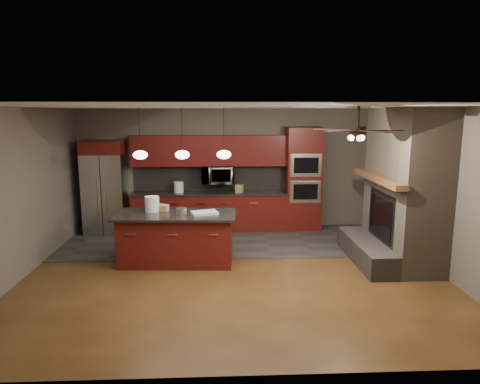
{
  "coord_description": "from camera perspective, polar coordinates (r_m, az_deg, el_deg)",
  "views": [
    {
      "loc": [
        -0.21,
        -7.03,
        2.7
      ],
      "look_at": [
        0.14,
        0.6,
        1.29
      ],
      "focal_mm": 32.0,
      "sensor_mm": 36.0,
      "label": 1
    }
  ],
  "objects": [
    {
      "name": "ground",
      "position": [
        7.53,
        -0.85,
        -10.53
      ],
      "size": [
        7.0,
        7.0,
        0.0
      ],
      "primitive_type": "plane",
      "color": "brown",
      "rests_on": "ground"
    },
    {
      "name": "ceiling",
      "position": [
        7.03,
        -0.91,
        11.3
      ],
      "size": [
        7.0,
        6.0,
        0.02
      ],
      "primitive_type": "cube",
      "color": "white",
      "rests_on": "back_wall"
    },
    {
      "name": "back_wall",
      "position": [
        10.11,
        -1.4,
        3.09
      ],
      "size": [
        7.0,
        0.02,
        2.8
      ],
      "primitive_type": "cube",
      "color": "#655B50",
      "rests_on": "ground"
    },
    {
      "name": "right_wall",
      "position": [
        8.05,
        24.87,
        0.21
      ],
      "size": [
        0.02,
        6.0,
        2.8
      ],
      "primitive_type": "cube",
      "color": "#655B50",
      "rests_on": "ground"
    },
    {
      "name": "left_wall",
      "position": [
        7.87,
        -27.28,
        -0.2
      ],
      "size": [
        0.02,
        6.0,
        2.8
      ],
      "primitive_type": "cube",
      "color": "#655B50",
      "rests_on": "ground"
    },
    {
      "name": "slate_tile_patch",
      "position": [
        9.23,
        -1.2,
        -6.49
      ],
      "size": [
        7.0,
        2.4,
        0.01
      ],
      "primitive_type": "cube",
      "color": "#383532",
      "rests_on": "ground"
    },
    {
      "name": "fireplace_column",
      "position": [
        8.23,
        20.69,
        -0.02
      ],
      "size": [
        1.3,
        2.1,
        2.8
      ],
      "color": "#726552",
      "rests_on": "ground"
    },
    {
      "name": "back_cabinetry",
      "position": [
        9.94,
        -4.09,
        -0.01
      ],
      "size": [
        3.59,
        0.64,
        2.2
      ],
      "color": "#54170F",
      "rests_on": "ground"
    },
    {
      "name": "oven_tower",
      "position": [
        10.02,
        8.41,
        1.71
      ],
      "size": [
        0.8,
        0.63,
        2.38
      ],
      "color": "#54170F",
      "rests_on": "ground"
    },
    {
      "name": "microwave",
      "position": [
        9.88,
        -2.96,
        2.32
      ],
      "size": [
        0.73,
        0.41,
        0.5
      ],
      "primitive_type": "imported",
      "color": "silver",
      "rests_on": "back_cabinetry"
    },
    {
      "name": "refrigerator",
      "position": [
        10.13,
        -17.52,
        0.62
      ],
      "size": [
        0.9,
        0.75,
        2.1
      ],
      "color": "silver",
      "rests_on": "ground"
    },
    {
      "name": "kitchen_island",
      "position": [
        7.89,
        -8.45,
        -6.09
      ],
      "size": [
        2.2,
        1.09,
        0.92
      ],
      "rotation": [
        0.0,
        0.0,
        -0.05
      ],
      "color": "#54170F",
      "rests_on": "ground"
    },
    {
      "name": "white_bucket",
      "position": [
        8.0,
        -11.66,
        -1.57
      ],
      "size": [
        0.31,
        0.31,
        0.28
      ],
      "primitive_type": "cylinder",
      "rotation": [
        0.0,
        0.0,
        0.23
      ],
      "color": "white",
      "rests_on": "kitchen_island"
    },
    {
      "name": "paint_can",
      "position": [
        7.69,
        -7.79,
        -2.53
      ],
      "size": [
        0.21,
        0.21,
        0.12
      ],
      "primitive_type": "cylinder",
      "rotation": [
        0.0,
        0.0,
        -0.16
      ],
      "color": "silver",
      "rests_on": "kitchen_island"
    },
    {
      "name": "paint_tray",
      "position": [
        7.68,
        -4.75,
        -2.77
      ],
      "size": [
        0.52,
        0.43,
        0.05
      ],
      "primitive_type": "cube",
      "rotation": [
        0.0,
        0.0,
        0.29
      ],
      "color": "silver",
      "rests_on": "kitchen_island"
    },
    {
      "name": "cardboard_box",
      "position": [
        8.0,
        -10.23,
        -2.09
      ],
      "size": [
        0.23,
        0.2,
        0.12
      ],
      "primitive_type": "cube",
      "rotation": [
        0.0,
        0.0,
        -0.38
      ],
      "color": "tan",
      "rests_on": "kitchen_island"
    },
    {
      "name": "counter_bucket",
      "position": [
        9.92,
        -8.18,
        0.65
      ],
      "size": [
        0.27,
        0.27,
        0.25
      ],
      "primitive_type": "cylinder",
      "rotation": [
        0.0,
        0.0,
        -0.29
      ],
      "color": "white",
      "rests_on": "back_cabinetry"
    },
    {
      "name": "counter_box",
      "position": [
        9.84,
        -0.08,
        0.47
      ],
      "size": [
        0.2,
        0.18,
        0.18
      ],
      "primitive_type": "cube",
      "rotation": [
        0.0,
        0.0,
        -0.4
      ],
      "color": "tan",
      "rests_on": "back_cabinetry"
    },
    {
      "name": "pendant_left",
      "position": [
        7.89,
        -13.15,
        4.87
      ],
      "size": [
        0.26,
        0.26,
        0.92
      ],
      "color": "black",
      "rests_on": "ceiling"
    },
    {
      "name": "pendant_center",
      "position": [
        7.79,
        -7.7,
        4.98
      ],
      "size": [
        0.26,
        0.26,
        0.92
      ],
      "color": "black",
      "rests_on": "ceiling"
    },
    {
      "name": "pendant_right",
      "position": [
        7.76,
        -2.16,
        5.04
      ],
      "size": [
        0.26,
        0.26,
        0.92
      ],
      "color": "black",
      "rests_on": "ceiling"
    },
    {
      "name": "ceiling_fan",
      "position": [
        6.55,
        15.43,
        7.99
      ],
      "size": [
        1.27,
        1.33,
        0.41
      ],
      "color": "black",
      "rests_on": "ceiling"
    }
  ]
}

